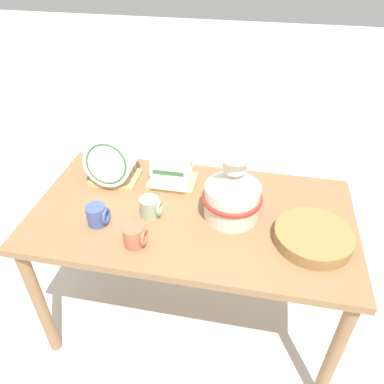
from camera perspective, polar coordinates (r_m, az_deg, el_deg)
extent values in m
plane|color=silver|center=(2.22, 0.00, -18.05)|extent=(14.00, 14.00, 0.00)
cube|color=olive|center=(1.67, 0.00, -3.49)|extent=(1.42, 0.76, 0.03)
cylinder|color=olive|center=(1.95, -22.18, -15.47)|extent=(0.06, 0.06, 0.72)
cylinder|color=olive|center=(1.78, 20.75, -22.29)|extent=(0.06, 0.06, 0.72)
cylinder|color=olive|center=(2.33, -14.49, -3.20)|extent=(0.06, 0.06, 0.72)
cylinder|color=olive|center=(2.19, 19.08, -7.46)|extent=(0.06, 0.06, 0.72)
cylinder|color=silver|center=(1.60, 6.08, -1.41)|extent=(0.23, 0.23, 0.16)
cone|color=silver|center=(1.53, 6.36, 2.12)|extent=(0.23, 0.23, 0.08)
cylinder|color=silver|center=(1.49, 6.56, 4.46)|extent=(0.10, 0.10, 0.07)
torus|color=silver|center=(1.47, 6.65, 5.55)|extent=(0.14, 0.14, 0.02)
torus|color=#B72D23|center=(1.59, 6.12, -0.87)|extent=(0.26, 0.26, 0.02)
cube|color=tan|center=(1.89, -11.57, 2.16)|extent=(0.23, 0.17, 0.02)
cylinder|color=tan|center=(1.94, -13.23, 4.68)|extent=(0.01, 0.01, 0.07)
cylinder|color=tan|center=(1.89, -8.77, 4.25)|extent=(0.01, 0.01, 0.07)
cylinder|color=white|center=(1.76, -12.92, 4.19)|extent=(0.23, 0.06, 0.23)
torus|color=#38703D|center=(1.76, -12.94, 4.16)|extent=(0.20, 0.05, 0.20)
cylinder|color=white|center=(1.80, -12.34, 5.04)|extent=(0.23, 0.06, 0.23)
cylinder|color=white|center=(1.84, -11.78, 5.86)|extent=(0.23, 0.06, 0.23)
cylinder|color=white|center=(1.88, -11.25, 6.65)|extent=(0.23, 0.06, 0.23)
cube|color=tan|center=(1.83, -2.97, 1.63)|extent=(0.23, 0.17, 0.02)
cylinder|color=tan|center=(1.87, -4.90, 4.27)|extent=(0.01, 0.01, 0.07)
cylinder|color=tan|center=(1.84, -0.10, 3.77)|extent=(0.01, 0.01, 0.07)
cube|color=white|center=(1.71, -3.66, 2.91)|extent=(0.17, 0.04, 0.17)
cube|color=white|center=(1.77, -3.07, 4.26)|extent=(0.17, 0.04, 0.17)
cube|color=white|center=(1.83, -2.51, 5.51)|extent=(0.17, 0.04, 0.17)
cube|color=#38703D|center=(1.71, -3.68, 2.89)|extent=(0.15, 0.01, 0.02)
cylinder|color=olive|center=(1.59, 17.84, -7.11)|extent=(0.31, 0.31, 0.01)
cylinder|color=olive|center=(1.59, 17.90, -6.87)|extent=(0.31, 0.31, 0.01)
cylinder|color=olive|center=(1.58, 17.97, -6.64)|extent=(0.31, 0.31, 0.01)
cylinder|color=olive|center=(1.58, 18.03, -6.40)|extent=(0.31, 0.31, 0.01)
cylinder|color=olive|center=(1.57, 18.09, -6.16)|extent=(0.31, 0.31, 0.01)
cylinder|color=olive|center=(1.56, 18.15, -5.92)|extent=(0.31, 0.31, 0.01)
cylinder|color=#B76647|center=(1.50, -8.85, -6.65)|extent=(0.08, 0.08, 0.09)
torus|color=#B76647|center=(1.48, -7.31, -6.84)|extent=(0.02, 0.07, 0.07)
cylinder|color=#42569E|center=(1.62, -14.34, -3.42)|extent=(0.08, 0.08, 0.09)
torus|color=#42569E|center=(1.61, -12.98, -3.58)|extent=(0.02, 0.07, 0.07)
cylinder|color=#9EB28E|center=(1.62, -6.44, -2.32)|extent=(0.08, 0.08, 0.09)
torus|color=#9EB28E|center=(1.61, -5.01, -2.46)|extent=(0.02, 0.07, 0.07)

